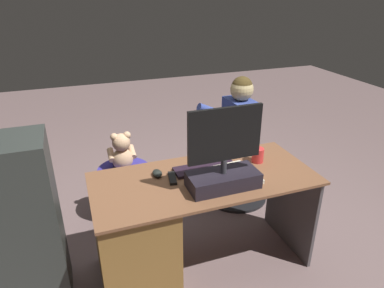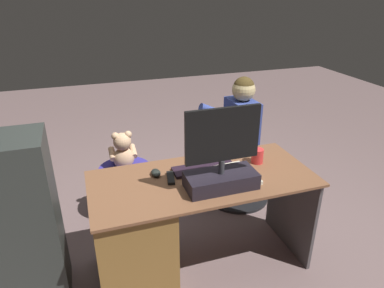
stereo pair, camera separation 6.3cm
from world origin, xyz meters
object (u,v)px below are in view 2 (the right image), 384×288
at_px(computer_mouse, 156,173).
at_px(visitor_chair, 238,174).
at_px(keyboard, 204,168).
at_px(tv_remote, 171,178).
at_px(teddy_bear, 123,151).
at_px(cup, 257,156).
at_px(desk, 146,232).
at_px(person, 232,131).
at_px(monitor, 221,166).
at_px(office_chair_teddy, 126,188).

height_order(computer_mouse, visitor_chair, computer_mouse).
height_order(keyboard, tv_remote, keyboard).
height_order(teddy_bear, visitor_chair, teddy_bear).
xyz_separation_m(cup, visitor_chair, (-0.19, -0.64, -0.52)).
height_order(desk, person, person).
xyz_separation_m(monitor, tv_remote, (0.27, -0.19, -0.14)).
relative_size(desk, office_chair_teddy, 2.73).
bearing_deg(desk, cup, -174.47).
xyz_separation_m(cup, teddy_bear, (0.84, -0.70, -0.16)).
xyz_separation_m(monitor, keyboard, (0.02, -0.24, -0.13)).
xyz_separation_m(desk, computer_mouse, (-0.11, -0.13, 0.36)).
bearing_deg(desk, visitor_chair, -144.52).
bearing_deg(computer_mouse, cup, 176.26).
height_order(monitor, person, monitor).
distance_m(cup, tv_remote, 0.63).
xyz_separation_m(monitor, person, (-0.47, -0.86, -0.18)).
relative_size(computer_mouse, cup, 0.95).
bearing_deg(monitor, keyboard, -84.89).
bearing_deg(tv_remote, desk, 25.01).
bearing_deg(tv_remote, computer_mouse, -33.98).
bearing_deg(person, tv_remote, 42.61).
bearing_deg(office_chair_teddy, monitor, 117.47).
xyz_separation_m(keyboard, office_chair_teddy, (0.45, -0.67, -0.46)).
relative_size(desk, tv_remote, 9.62).
height_order(monitor, office_chair_teddy, monitor).
bearing_deg(office_chair_teddy, person, 177.05).
bearing_deg(desk, office_chair_teddy, -88.66).
bearing_deg(visitor_chair, cup, 73.57).
distance_m(desk, office_chair_teddy, 0.78).
relative_size(office_chair_teddy, teddy_bear, 1.63).
bearing_deg(teddy_bear, tv_remote, 105.78).
distance_m(keyboard, visitor_chair, 0.97).
distance_m(computer_mouse, tv_remote, 0.11).
bearing_deg(tv_remote, visitor_chair, -130.09).
distance_m(tv_remote, visitor_chair, 1.16).
relative_size(office_chair_teddy, visitor_chair, 0.91).
height_order(cup, office_chair_teddy, cup).
relative_size(monitor, tv_remote, 3.41).
distance_m(computer_mouse, person, 1.01).
bearing_deg(desk, monitor, 162.95).
xyz_separation_m(desk, monitor, (-0.46, 0.14, 0.49)).
bearing_deg(cup, computer_mouse, -3.74).
relative_size(monitor, visitor_chair, 0.88).
height_order(computer_mouse, cup, cup).
bearing_deg(computer_mouse, tv_remote, 135.40).
xyz_separation_m(keyboard, cup, (-0.39, 0.02, 0.04)).
bearing_deg(office_chair_teddy, desk, 91.34).
height_order(keyboard, computer_mouse, computer_mouse).
relative_size(monitor, keyboard, 1.22).
bearing_deg(person, visitor_chair, 177.05).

